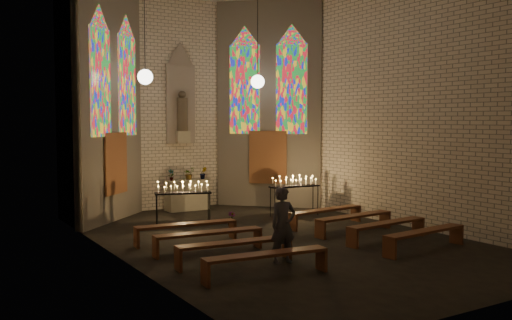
{
  "coord_description": "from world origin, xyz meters",
  "views": [
    {
      "loc": [
        -7.78,
        -11.65,
        2.96
      ],
      "look_at": [
        -0.01,
        1.07,
        1.92
      ],
      "focal_mm": 40.0,
      "sensor_mm": 36.0,
      "label": 1
    }
  ],
  "objects_px": {
    "altar": "(187,195)",
    "votive_stand_right": "(294,183)",
    "aisle_flower_pot": "(232,220)",
    "visitor": "(283,225)",
    "votive_stand_left": "(183,190)"
  },
  "relations": [
    {
      "from": "altar",
      "to": "votive_stand_right",
      "type": "xyz_separation_m",
      "value": [
        2.36,
        -2.78,
        0.51
      ]
    },
    {
      "from": "visitor",
      "to": "aisle_flower_pot",
      "type": "bearing_deg",
      "value": 80.0
    },
    {
      "from": "votive_stand_right",
      "to": "visitor",
      "type": "distance_m",
      "value": 5.88
    },
    {
      "from": "aisle_flower_pot",
      "to": "visitor",
      "type": "xyz_separation_m",
      "value": [
        -0.99,
        -4.0,
        0.58
      ]
    },
    {
      "from": "aisle_flower_pot",
      "to": "visitor",
      "type": "relative_size",
      "value": 0.27
    },
    {
      "from": "altar",
      "to": "aisle_flower_pot",
      "type": "relative_size",
      "value": 3.26
    },
    {
      "from": "altar",
      "to": "aisle_flower_pot",
      "type": "distance_m",
      "value": 3.45
    },
    {
      "from": "votive_stand_left",
      "to": "votive_stand_right",
      "type": "height_order",
      "value": "votive_stand_right"
    },
    {
      "from": "aisle_flower_pot",
      "to": "visitor",
      "type": "height_order",
      "value": "visitor"
    },
    {
      "from": "altar",
      "to": "votive_stand_right",
      "type": "relative_size",
      "value": 0.86
    },
    {
      "from": "altar",
      "to": "votive_stand_left",
      "type": "distance_m",
      "value": 2.74
    },
    {
      "from": "aisle_flower_pot",
      "to": "visitor",
      "type": "bearing_deg",
      "value": -103.94
    },
    {
      "from": "altar",
      "to": "votive_stand_right",
      "type": "distance_m",
      "value": 3.68
    },
    {
      "from": "votive_stand_left",
      "to": "votive_stand_right",
      "type": "bearing_deg",
      "value": 12.26
    },
    {
      "from": "aisle_flower_pot",
      "to": "votive_stand_right",
      "type": "relative_size",
      "value": 0.26
    }
  ]
}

